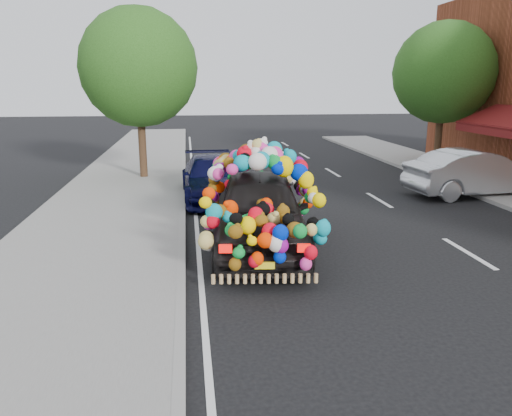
% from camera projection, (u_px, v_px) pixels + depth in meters
% --- Properties ---
extents(ground, '(100.00, 100.00, 0.00)m').
position_uv_depth(ground, '(300.00, 261.00, 9.98)').
color(ground, black).
rests_on(ground, ground).
extents(sidewalk, '(4.00, 60.00, 0.12)m').
position_uv_depth(sidewalk, '(77.00, 269.00, 9.39)').
color(sidewalk, gray).
rests_on(sidewalk, ground).
extents(kerb, '(0.15, 60.00, 0.13)m').
position_uv_depth(kerb, '(182.00, 264.00, 9.65)').
color(kerb, gray).
rests_on(kerb, ground).
extents(lane_markings, '(6.00, 50.00, 0.01)m').
position_uv_depth(lane_markings, '(468.00, 253.00, 10.45)').
color(lane_markings, silver).
rests_on(lane_markings, ground).
extents(tree_near_sidewalk, '(4.20, 4.20, 6.13)m').
position_uv_depth(tree_near_sidewalk, '(138.00, 68.00, 17.64)').
color(tree_near_sidewalk, '#332114').
rests_on(tree_near_sidewalk, ground).
extents(tree_far_b, '(4.00, 4.00, 5.90)m').
position_uv_depth(tree_far_b, '(444.00, 73.00, 19.72)').
color(tree_far_b, '#332114').
rests_on(tree_far_b, ground).
extents(plush_art_car, '(2.81, 5.21, 2.28)m').
position_uv_depth(plush_art_car, '(260.00, 194.00, 10.56)').
color(plush_art_car, black).
rests_on(plush_art_car, ground).
extents(navy_sedan, '(1.93, 4.50, 1.29)m').
position_uv_depth(navy_sedan, '(212.00, 178.00, 15.32)').
color(navy_sedan, black).
rests_on(navy_sedan, ground).
extents(silver_hatchback, '(4.55, 1.96, 1.46)m').
position_uv_depth(silver_hatchback, '(476.00, 173.00, 15.74)').
color(silver_hatchback, silver).
rests_on(silver_hatchback, ground).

